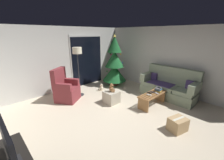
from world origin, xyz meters
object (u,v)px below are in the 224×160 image
(remote_black, at_px, (149,93))
(book_stack, at_px, (158,90))
(christmas_tree, at_px, (114,64))
(remote_silver, at_px, (157,93))
(floor_lamp, at_px, (77,55))
(armchair, at_px, (66,89))
(television, at_px, (8,147))
(teddy_bear_cream_by_tree, at_px, (101,87))
(ottoman, at_px, (111,97))
(remote_graphite, at_px, (152,92))
(couch, at_px, (169,87))
(cardboard_box_taped_mid_floor, at_px, (178,124))
(coffee_table, at_px, (152,98))
(remote_white, at_px, (149,95))
(cell_phone, at_px, (159,88))
(teddy_bear_chestnut, at_px, (112,88))

(remote_black, bearing_deg, book_stack, -15.70)
(christmas_tree, bearing_deg, remote_silver, -99.59)
(floor_lamp, bearing_deg, armchair, -175.17)
(television, xyz_separation_m, teddy_bear_cream_by_tree, (3.44, 2.65, -0.97))
(ottoman, relative_size, teddy_bear_cream_by_tree, 1.54)
(remote_graphite, height_order, armchair, armchair)
(book_stack, relative_size, ottoman, 0.65)
(television, distance_m, teddy_bear_cream_by_tree, 4.45)
(armchair, xyz_separation_m, teddy_bear_cream_by_tree, (1.47, -0.13, -0.28))
(couch, bearing_deg, remote_black, 173.03)
(floor_lamp, xyz_separation_m, cardboard_box_taped_mid_floor, (0.57, -3.44, -1.34))
(coffee_table, distance_m, floor_lamp, 2.91)
(remote_silver, xyz_separation_m, teddy_bear_cream_by_tree, (-0.47, 2.22, -0.30))
(remote_silver, bearing_deg, floor_lamp, -37.42)
(remote_white, bearing_deg, television, 179.73)
(cardboard_box_taped_mid_floor, bearing_deg, armchair, 108.80)
(coffee_table, distance_m, remote_white, 0.24)
(coffee_table, relative_size, christmas_tree, 0.50)
(coffee_table, distance_m, cell_phone, 0.42)
(couch, height_order, remote_graphite, couch)
(coffee_table, distance_m, remote_black, 0.18)
(floor_lamp, bearing_deg, remote_white, -65.30)
(couch, xyz_separation_m, television, (-4.81, -0.47, 0.69))
(remote_graphite, bearing_deg, book_stack, 152.13)
(remote_graphite, bearing_deg, teddy_bear_cream_by_tree, -81.09)
(remote_white, height_order, book_stack, book_stack)
(floor_lamp, relative_size, television, 2.12)
(remote_graphite, bearing_deg, ottoman, -49.87)
(remote_white, height_order, cell_phone, cell_phone)
(remote_graphite, distance_m, cardboard_box_taped_mid_floor, 1.44)
(cell_phone, bearing_deg, ottoman, 156.59)
(remote_graphite, bearing_deg, television, 5.43)
(ottoman, bearing_deg, teddy_bear_chestnut, -51.62)
(ottoman, bearing_deg, book_stack, -43.31)
(remote_black, xyz_separation_m, teddy_bear_chestnut, (-0.78, 0.94, 0.11))
(remote_black, xyz_separation_m, teddy_bear_cream_by_tree, (-0.31, 2.05, -0.30))
(couch, relative_size, remote_black, 12.44)
(television, distance_m, ottoman, 3.47)
(christmas_tree, bearing_deg, remote_graphite, -100.85)
(teddy_bear_chestnut, bearing_deg, teddy_bear_cream_by_tree, 67.40)
(coffee_table, xyz_separation_m, teddy_bear_cream_by_tree, (-0.36, 2.14, -0.15))
(remote_black, relative_size, cell_phone, 1.08)
(christmas_tree, relative_size, television, 2.64)
(remote_silver, bearing_deg, armchair, -27.40)
(remote_silver, height_order, cardboard_box_taped_mid_floor, remote_silver)
(book_stack, xyz_separation_m, teddy_bear_cream_by_tree, (-0.67, 2.17, -0.35))
(cell_phone, height_order, teddy_bear_cream_by_tree, cell_phone)
(remote_white, xyz_separation_m, remote_silver, (0.29, -0.09, 0.00))
(cell_phone, relative_size, armchair, 0.13)
(remote_silver, relative_size, cell_phone, 1.08)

